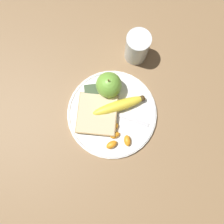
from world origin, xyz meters
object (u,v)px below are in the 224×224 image
Objects in this scene: bread_slice at (97,113)px; fork at (114,113)px; banana at (118,106)px; apple at (110,85)px; jam_packet at (92,93)px; juice_glass at (137,48)px; plate at (112,113)px.

bread_slice reaches higher than fork.
banana is at bearing -102.72° from fork.
banana reaches higher than bread_slice.
jam_packet is (-0.01, 0.06, -0.03)m from apple.
banana is at bearing -123.49° from jam_packet.
jam_packet is at bearing 8.14° from bread_slice.
apple reaches higher than banana.
juice_glass is 0.60× the size of fork.
fork is 3.40× the size of jam_packet.
fork is 0.09m from jam_packet.
apple is (-0.10, 0.09, 0.00)m from juice_glass.
juice_glass reaches higher than jam_packet.
juice_glass is 0.18m from banana.
juice_glass reaches higher than plate.
bread_slice is (-0.17, 0.14, -0.02)m from juice_glass.
apple is at bearing -78.89° from jam_packet.
banana is 0.98× the size of fork.
banana is 0.03m from fork.
fork is at bearing 140.05° from banana.
juice_glass is 0.61× the size of banana.
fork is at bearing 153.68° from juice_glass.
bread_slice is at bearing -171.86° from jam_packet.
jam_packet is at bearing -20.34° from fork.
bread_slice is 2.82× the size of jam_packet.
banana is 1.18× the size of bread_slice.
banana reaches higher than plate.
fork is at bearing -92.05° from plate.
bread_slice is 0.06m from jam_packet.
plate is at bearing 151.85° from juice_glass.
juice_glass is 0.20m from fork.
banana is (0.02, -0.02, 0.02)m from plate.
jam_packet is at bearing 101.11° from apple.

